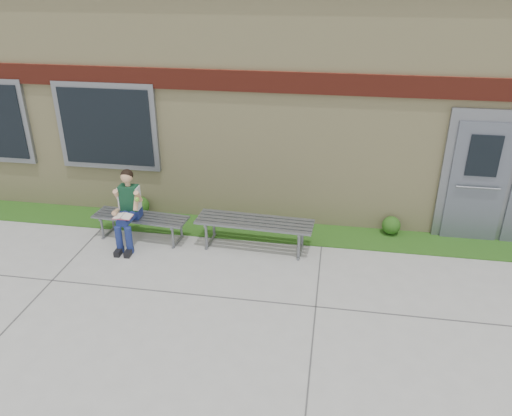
# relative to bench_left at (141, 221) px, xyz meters

# --- Properties ---
(ground) EXTENTS (80.00, 80.00, 0.00)m
(ground) POSITION_rel_bench_left_xyz_m (2.13, -2.00, -0.33)
(ground) COLOR #9E9E99
(ground) RESTS_ON ground
(grass_strip) EXTENTS (16.00, 0.80, 0.02)m
(grass_strip) POSITION_rel_bench_left_xyz_m (2.13, 0.60, -0.32)
(grass_strip) COLOR #285316
(grass_strip) RESTS_ON ground
(school_building) EXTENTS (16.20, 6.22, 4.20)m
(school_building) POSITION_rel_bench_left_xyz_m (2.12, 3.99, 1.77)
(school_building) COLOR beige
(school_building) RESTS_ON ground
(bench_left) EXTENTS (1.69, 0.60, 0.43)m
(bench_left) POSITION_rel_bench_left_xyz_m (0.00, 0.00, 0.00)
(bench_left) COLOR slate
(bench_left) RESTS_ON ground
(bench_right) EXTENTS (1.98, 0.65, 0.51)m
(bench_right) POSITION_rel_bench_left_xyz_m (2.00, 0.00, 0.06)
(bench_right) COLOR slate
(bench_right) RESTS_ON ground
(girl) EXTENTS (0.48, 0.79, 1.31)m
(girl) POSITION_rel_bench_left_xyz_m (-0.13, -0.20, 0.35)
(girl) COLOR navy
(girl) RESTS_ON ground
(shrub_mid) EXTENTS (0.36, 0.36, 0.36)m
(shrub_mid) POSITION_rel_bench_left_xyz_m (-0.37, 0.85, -0.13)
(shrub_mid) COLOR #285316
(shrub_mid) RESTS_ON grass_strip
(shrub_east) EXTENTS (0.32, 0.32, 0.32)m
(shrub_east) POSITION_rel_bench_left_xyz_m (4.32, 0.85, -0.15)
(shrub_east) COLOR #285316
(shrub_east) RESTS_ON grass_strip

